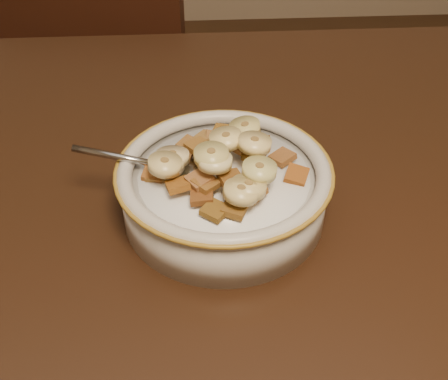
{
  "coord_description": "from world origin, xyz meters",
  "views": [
    {
      "loc": [
        0.18,
        -0.38,
        1.13
      ],
      "look_at": [
        0.2,
        0.03,
        0.78
      ],
      "focal_mm": 45.0,
      "sensor_mm": 36.0,
      "label": 1
    }
  ],
  "objects": [
    {
      "name": "cereal_square_2",
      "position": [
        0.24,
        0.07,
        0.81
      ],
      "size": [
        0.02,
        0.02,
        0.01
      ],
      "primitive_type": "cube",
      "rotation": [
        -0.02,
        0.16,
        1.37
      ],
      "color": "brown",
      "rests_on": "milk"
    },
    {
      "name": "cereal_square_18",
      "position": [
        0.18,
        0.06,
        0.81
      ],
      "size": [
        0.03,
        0.03,
        0.01
      ],
      "primitive_type": "cube",
      "rotation": [
        -0.03,
        0.12,
        2.15
      ],
      "color": "brown",
      "rests_on": "milk"
    },
    {
      "name": "table",
      "position": [
        0.0,
        0.0,
        0.73
      ],
      "size": [
        1.4,
        0.9,
        0.04
      ],
      "primitive_type": "cube",
      "rotation": [
        0.0,
        0.0,
        0.0
      ],
      "color": "black",
      "rests_on": "floor"
    },
    {
      "name": "cereal_square_0",
      "position": [
        0.27,
        0.02,
        0.8
      ],
      "size": [
        0.03,
        0.03,
        0.01
      ],
      "primitive_type": "cube",
      "rotation": [
        -0.24,
        -0.14,
        2.77
      ],
      "color": "brown",
      "rests_on": "milk"
    },
    {
      "name": "cereal_square_4",
      "position": [
        0.21,
        0.07,
        0.81
      ],
      "size": [
        0.03,
        0.03,
        0.01
      ],
      "primitive_type": "cube",
      "rotation": [
        0.01,
        -0.08,
        1.96
      ],
      "color": "brown",
      "rests_on": "milk"
    },
    {
      "name": "cereal_square_19",
      "position": [
        0.14,
        0.03,
        0.8
      ],
      "size": [
        0.02,
        0.03,
        0.01
      ],
      "primitive_type": "cube",
      "rotation": [
        -0.22,
        -0.12,
        2.89
      ],
      "color": "#965826",
      "rests_on": "milk"
    },
    {
      "name": "cereal_square_1",
      "position": [
        0.2,
        0.09,
        0.81
      ],
      "size": [
        0.03,
        0.03,
        0.01
      ],
      "primitive_type": "cube",
      "rotation": [
        -0.04,
        0.02,
        2.79
      ],
      "color": "brown",
      "rests_on": "milk"
    },
    {
      "name": "cereal_square_22",
      "position": [
        0.19,
        -0.03,
        0.81
      ],
      "size": [
        0.03,
        0.03,
        0.01
      ],
      "primitive_type": "cube",
      "rotation": [
        0.04,
        -0.04,
        0.91
      ],
      "color": "brown",
      "rests_on": "milk"
    },
    {
      "name": "banana_slice_8",
      "position": [
        0.23,
        0.04,
        0.83
      ],
      "size": [
        0.04,
        0.04,
        0.01
      ],
      "primitive_type": "cylinder",
      "rotation": [
        0.08,
        0.11,
        1.08
      ],
      "color": "#ECD076",
      "rests_on": "milk"
    },
    {
      "name": "banana_slice_9",
      "position": [
        0.15,
        0.03,
        0.82
      ],
      "size": [
        0.04,
        0.04,
        0.01
      ],
      "primitive_type": "cylinder",
      "rotation": [
        -0.05,
        -0.01,
        1.97
      ],
      "color": "#EED58C",
      "rests_on": "milk"
    },
    {
      "name": "cereal_square_7",
      "position": [
        0.18,
        -0.01,
        0.81
      ],
      "size": [
        0.02,
        0.02,
        0.01
      ],
      "primitive_type": "cube",
      "rotation": [
        -0.01,
        0.13,
        3.09
      ],
      "color": "brown",
      "rests_on": "milk"
    },
    {
      "name": "cereal_square_9",
      "position": [
        0.2,
        0.0,
        0.82
      ],
      "size": [
        0.03,
        0.03,
        0.01
      ],
      "primitive_type": "cube",
      "rotation": [
        0.1,
        0.03,
        1.86
      ],
      "color": "brown",
      "rests_on": "milk"
    },
    {
      "name": "banana_slice_0",
      "position": [
        0.2,
        0.05,
        0.83
      ],
      "size": [
        0.04,
        0.04,
        0.01
      ],
      "primitive_type": "cylinder",
      "rotation": [
        -0.06,
        -0.08,
        0.48
      ],
      "color": "#FFE17F",
      "rests_on": "milk"
    },
    {
      "name": "cereal_square_3",
      "position": [
        0.17,
        0.07,
        0.81
      ],
      "size": [
        0.03,
        0.03,
        0.01
      ],
      "primitive_type": "cube",
      "rotation": [
        0.1,
        -0.03,
        0.94
      ],
      "color": "olive",
      "rests_on": "milk"
    },
    {
      "name": "cereal_square_8",
      "position": [
        0.19,
        0.04,
        0.82
      ],
      "size": [
        0.03,
        0.03,
        0.01
      ],
      "primitive_type": "cube",
      "rotation": [
        -0.13,
        0.02,
        0.96
      ],
      "color": "brown",
      "rests_on": "milk"
    },
    {
      "name": "cereal_square_12",
      "position": [
        0.18,
        0.0,
        0.81
      ],
      "size": [
        0.03,
        0.03,
        0.01
      ],
      "primitive_type": "cube",
      "rotation": [
        0.05,
        -0.05,
        2.32
      ],
      "color": "brown",
      "rests_on": "milk"
    },
    {
      "name": "cereal_bowl",
      "position": [
        0.2,
        0.03,
        0.77
      ],
      "size": [
        0.2,
        0.2,
        0.05
      ],
      "primitive_type": "cylinder",
      "color": "silver",
      "rests_on": "table"
    },
    {
      "name": "cereal_square_11",
      "position": [
        0.16,
        0.0,
        0.81
      ],
      "size": [
        0.02,
        0.03,
        0.01
      ],
      "primitive_type": "cube",
      "rotation": [
        -0.23,
        -0.11,
        0.25
      ],
      "color": "#975F1E",
      "rests_on": "milk"
    },
    {
      "name": "banana_slice_6",
      "position": [
        0.22,
        -0.01,
        0.82
      ],
      "size": [
        0.03,
        0.03,
        0.02
      ],
      "primitive_type": "cylinder",
      "rotation": [
        -0.1,
        0.13,
        0.05
      ],
      "color": "#E6BE6F",
      "rests_on": "milk"
    },
    {
      "name": "chair",
      "position": [
        -0.03,
        0.56,
        0.44
      ],
      "size": [
        0.45,
        0.45,
        0.88
      ],
      "primitive_type": "cube",
      "rotation": [
        0.0,
        0.0,
        -0.19
      ],
      "color": "black",
      "rests_on": "floor"
    },
    {
      "name": "cereal_square_13",
      "position": [
        0.23,
        0.04,
        0.81
      ],
      "size": [
        0.03,
        0.03,
        0.01
      ],
      "primitive_type": "cube",
      "rotation": [
        -0.01,
        0.1,
        2.65
      ],
      "color": "brown",
      "rests_on": "milk"
    },
    {
      "name": "spoon",
      "position": [
        0.17,
        0.03,
        0.8
      ],
      "size": [
        0.05,
        0.04,
        0.01
      ],
      "primitive_type": "ellipsoid",
      "rotation": [
        0.0,
        0.0,
        4.57
      ],
      "color": "gray",
      "rests_on": "cereal_bowl"
    },
    {
      "name": "cereal_square_16",
      "position": [
        0.23,
        0.06,
        0.81
      ],
      "size": [
        0.03,
        0.03,
        0.01
      ],
      "primitive_type": "cube",
      "rotation": [
        -0.04,
        0.06,
        0.85
      ],
      "color": "brown",
      "rests_on": "milk"
    },
    {
      "name": "cereal_square_23",
      "position": [
        0.19,
        0.08,
        0.81
      ],
      "size": [
        0.03,
        0.03,
        0.01
      ],
      "primitive_type": "cube",
      "rotation": [
        -0.21,
        0.08,
        0.95
      ],
      "color": "#9C682F",
      "rests_on": "milk"
    },
    {
      "name": "cereal_square_10",
      "position": [
        0.14,
        0.03,
        0.8
      ],
      "size": [
        0.02,
        0.02,
        0.01
      ],
      "primitive_type": "cube",
      "rotation": [
        -0.25,
        -0.06,
        3.04
      ],
      "color": "#9C642C",
      "rests_on": "milk"
    },
    {
      "name": "cereal_square_6",
      "position": [
        0.26,
        0.05,
        0.8
      ],
      "size": [
        0.03,
        0.03,
        0.01
      ],
      "primitive_type": "cube",
      "rotation": [
        -0.14,
        0.13,
        2.17
      ],
      "color": "brown",
      "rests_on": "milk"
    },
    {
      "name": "banana_slice_3",
      "position": [
        0.15,
        0.04,
        0.82
      ],
      "size": [
        0.04,
        0.04,
        0.02
      ],
      "primitive_type": "cylinder",
      "rotation": [
        0.1,
        0.13,
        1.97
      ],
      "color": "beige",
      "rests_on": "milk"
    },
    {
      "name": "cereal_square_5",
      "position": [
        0.22,
        -0.01,
        0.81
      ],
      "size": [
        0.03,
        0.03,
        0.01
      ],
      "primitive_type": "cube",
      "rotation": [
        -0.04,
        -0.13,
        0.76
      ],
      "color": "brown",
      "rests_on": "milk"
    },
    {
      "name": "cereal_square_21",
      "position": [
        0.19,
        0.08,
        0.81
      ],
      "size": [
        0.02,
        0.02,
        0.01
      ],
      "primitive_type": "cube",
      "rotation": [
        0.24,
        -0.07,
        1.5
      ],
      "color": "brown",
      "rests_on": "milk"
    },
    {
      "name": "banana_slice_4",
      "position": [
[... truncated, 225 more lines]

